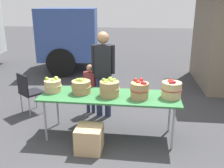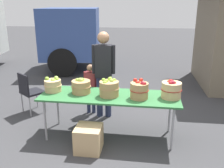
# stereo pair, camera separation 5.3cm
# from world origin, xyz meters

# --- Properties ---
(ground_plane) EXTENTS (40.00, 40.00, 0.00)m
(ground_plane) POSITION_xyz_m (0.00, 0.00, 0.00)
(ground_plane) COLOR #38383A
(market_table) EXTENTS (2.30, 0.76, 0.75)m
(market_table) POSITION_xyz_m (0.00, 0.00, 0.71)
(market_table) COLOR #2D6B38
(market_table) RESTS_ON ground
(apple_basket_green_0) EXTENTS (0.30, 0.30, 0.26)m
(apple_basket_green_0) POSITION_xyz_m (-1.00, 0.06, 0.86)
(apple_basket_green_0) COLOR tan
(apple_basket_green_0) RESTS_ON market_table
(apple_basket_green_1) EXTENTS (0.34, 0.34, 0.27)m
(apple_basket_green_1) POSITION_xyz_m (-0.49, 0.05, 0.87)
(apple_basket_green_1) COLOR #A87F51
(apple_basket_green_1) RESTS_ON market_table
(apple_basket_green_2) EXTENTS (0.34, 0.34, 0.30)m
(apple_basket_green_2) POSITION_xyz_m (-0.00, -0.03, 0.89)
(apple_basket_green_2) COLOR #A87F51
(apple_basket_green_2) RESTS_ON market_table
(apple_basket_red_0) EXTENTS (0.31, 0.31, 0.31)m
(apple_basket_red_0) POSITION_xyz_m (0.49, -0.07, 0.89)
(apple_basket_red_0) COLOR #A87F51
(apple_basket_red_0) RESTS_ON market_table
(apple_basket_red_1) EXTENTS (0.33, 0.33, 0.31)m
(apple_basket_red_1) POSITION_xyz_m (1.00, 0.03, 0.89)
(apple_basket_red_1) COLOR tan
(apple_basket_red_1) RESTS_ON market_table
(vendor_adult) EXTENTS (0.45, 0.25, 1.71)m
(vendor_adult) POSITION_xyz_m (-0.23, 0.78, 1.01)
(vendor_adult) COLOR #262D4C
(vendor_adult) RESTS_ON ground
(child_customer) EXTENTS (0.27, 0.15, 1.04)m
(child_customer) POSITION_xyz_m (-0.53, 0.90, 0.61)
(child_customer) COLOR #262D4C
(child_customer) RESTS_ON ground
(folding_chair) EXTENTS (0.56, 0.56, 0.86)m
(folding_chair) POSITION_xyz_m (-1.78, 0.72, 0.51)
(folding_chair) COLOR black
(folding_chair) RESTS_ON ground
(produce_crate) EXTENTS (0.40, 0.40, 0.40)m
(produce_crate) POSITION_xyz_m (-0.25, -0.50, 0.20)
(produce_crate) COLOR tan
(produce_crate) RESTS_ON ground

